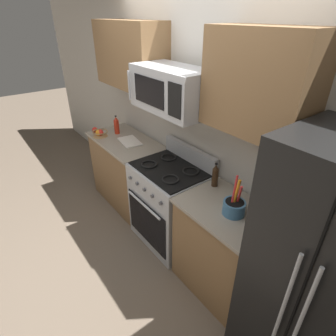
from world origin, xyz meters
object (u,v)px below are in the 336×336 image
object	(u,v)px
range_oven	(170,204)
cutting_board	(130,141)
bottle_hot_sauce	(117,125)
fruit_basket	(100,133)
microwave	(172,89)
refrigerator	(326,278)
apple_loose	(95,130)
bottle_soy	(215,176)
utensil_crock	(234,207)

from	to	relation	value
range_oven	cutting_board	bearing A→B (deg)	178.87
bottle_hot_sauce	fruit_basket	bearing A→B (deg)	-100.56
microwave	refrigerator	bearing A→B (deg)	-1.55
apple_loose	refrigerator	bearing A→B (deg)	3.40
refrigerator	apple_loose	world-z (taller)	refrigerator
cutting_board	bottle_soy	world-z (taller)	bottle_soy
microwave	apple_loose	size ratio (longest dim) A/B	10.87
bottle_soy	cutting_board	bearing A→B (deg)	-174.26
range_oven	bottle_hot_sauce	distance (m)	1.29
microwave	fruit_basket	bearing A→B (deg)	-169.63
bottle_hot_sauce	refrigerator	bearing A→B (deg)	-0.88
refrigerator	microwave	xyz separation A→B (m)	(-1.59, 0.04, 0.82)
cutting_board	bottle_soy	size ratio (longest dim) A/B	1.41
fruit_basket	apple_loose	xyz separation A→B (m)	(-0.17, 0.00, -0.01)
refrigerator	bottle_hot_sauce	size ratio (longest dim) A/B	7.34
range_oven	utensil_crock	xyz separation A→B (m)	(0.85, -0.02, 0.50)
bottle_soy	microwave	bearing A→B (deg)	-165.75
microwave	fruit_basket	distance (m)	1.45
microwave	cutting_board	bearing A→B (deg)	-179.34
bottle_soy	refrigerator	bearing A→B (deg)	-8.47
microwave	apple_loose	bearing A→B (deg)	-170.95
bottle_hot_sauce	utensil_crock	bearing A→B (deg)	-1.28
apple_loose	range_oven	bearing A→B (deg)	7.99
range_oven	bottle_hot_sauce	world-z (taller)	bottle_hot_sauce
refrigerator	cutting_board	bearing A→B (deg)	179.20
microwave	cutting_board	distance (m)	1.15
fruit_basket	cutting_board	distance (m)	0.44
utensil_crock	fruit_basket	world-z (taller)	utensil_crock
refrigerator	bottle_soy	world-z (taller)	refrigerator
bottle_soy	bottle_hot_sauce	bearing A→B (deg)	-175.75
bottle_hot_sauce	bottle_soy	world-z (taller)	bottle_hot_sauce
utensil_crock	bottle_soy	xyz separation A→B (m)	(-0.37, 0.17, 0.04)
refrigerator	fruit_basket	distance (m)	2.81
utensil_crock	microwave	bearing A→B (deg)	176.92
cutting_board	bottle_hot_sauce	world-z (taller)	bottle_hot_sauce
range_oven	bottle_hot_sauce	xyz separation A→B (m)	(-1.17, 0.03, 0.55)
range_oven	microwave	size ratio (longest dim) A/B	1.38
range_oven	fruit_basket	world-z (taller)	range_oven
cutting_board	fruit_basket	bearing A→B (deg)	-151.02
bottle_soy	range_oven	bearing A→B (deg)	-162.90
cutting_board	refrigerator	bearing A→B (deg)	-0.80
refrigerator	bottle_soy	bearing A→B (deg)	171.53
refrigerator	utensil_crock	world-z (taller)	refrigerator
apple_loose	bottle_hot_sauce	distance (m)	0.31
range_oven	refrigerator	xyz separation A→B (m)	(1.59, -0.02, 0.41)
apple_loose	cutting_board	world-z (taller)	apple_loose
microwave	bottle_hot_sauce	bearing A→B (deg)	-179.97
range_oven	cutting_board	world-z (taller)	range_oven
range_oven	bottle_soy	world-z (taller)	bottle_soy
range_oven	microwave	distance (m)	1.24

